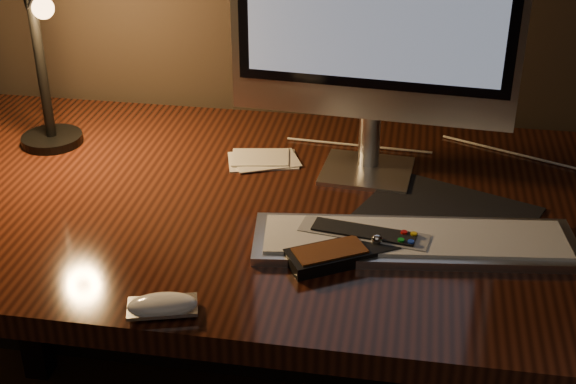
% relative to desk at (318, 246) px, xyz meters
% --- Properties ---
extents(desk, '(1.60, 0.75, 0.75)m').
position_rel_desk_xyz_m(desk, '(0.00, 0.00, 0.00)').
color(desk, '#3A170D').
rests_on(desk, ground).
extents(monitor, '(0.48, 0.15, 0.50)m').
position_rel_desk_xyz_m(monitor, '(0.08, 0.05, 0.43)').
color(monitor, silver).
rests_on(monitor, desk).
extents(keyboard, '(0.50, 0.20, 0.02)m').
position_rel_desk_xyz_m(keyboard, '(0.17, -0.18, 0.14)').
color(keyboard, silver).
rests_on(keyboard, desk).
extents(mousepad, '(0.32, 0.29, 0.00)m').
position_rel_desk_xyz_m(mousepad, '(0.22, -0.08, 0.13)').
color(mousepad, black).
rests_on(mousepad, desk).
extents(mouse, '(0.10, 0.07, 0.02)m').
position_rel_desk_xyz_m(mouse, '(-0.16, -0.41, 0.14)').
color(mouse, white).
rests_on(mouse, desk).
extents(media_remote, '(0.17, 0.14, 0.03)m').
position_rel_desk_xyz_m(media_remote, '(0.06, -0.24, 0.14)').
color(media_remote, black).
rests_on(media_remote, desk).
extents(tv_remote, '(0.20, 0.08, 0.03)m').
position_rel_desk_xyz_m(tv_remote, '(0.09, -0.19, 0.14)').
color(tv_remote, '#989B9D').
rests_on(tv_remote, desk).
extents(papers, '(0.14, 0.11, 0.01)m').
position_rel_desk_xyz_m(papers, '(-0.11, 0.07, 0.13)').
color(papers, white).
rests_on(papers, desk).
extents(desk_lamp, '(0.17, 0.20, 0.39)m').
position_rel_desk_xyz_m(desk_lamp, '(-0.50, 0.04, 0.39)').
color(desk_lamp, black).
rests_on(desk_lamp, desk).
extents(cable, '(0.52, 0.15, 0.00)m').
position_rel_desk_xyz_m(cable, '(0.19, 0.16, 0.13)').
color(cable, white).
rests_on(cable, desk).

